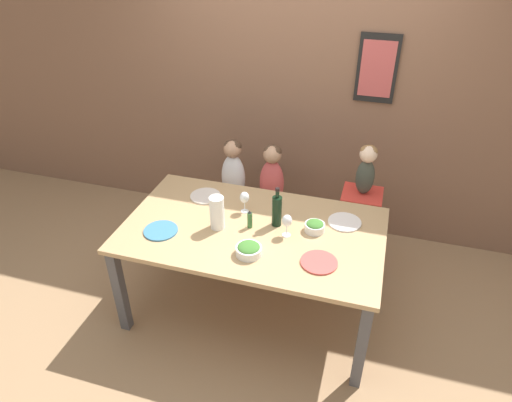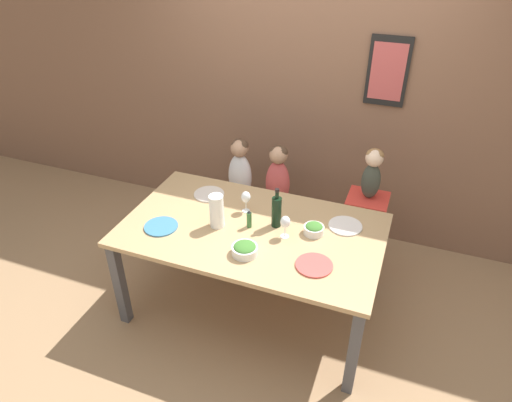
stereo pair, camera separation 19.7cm
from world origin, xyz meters
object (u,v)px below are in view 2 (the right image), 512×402
object	(u,v)px
wine_bottle	(277,211)
paper_towel_roll	(217,211)
person_child_center	(278,175)
dinner_plate_front_left	(161,226)
chair_right_highchair	(365,215)
dinner_plate_back_right	(345,226)
dinner_plate_front_right	(314,265)
wine_glass_near	(285,222)
person_baby_right	(373,170)
chair_far_left	(241,205)
chair_far_center	(277,212)
dinner_plate_back_left	(209,194)
wine_glass_far	(246,198)
salad_bowl_large	(245,249)
person_child_left	(240,168)
salad_bowl_small	(314,229)

from	to	relation	value
wine_bottle	paper_towel_roll	xyz separation A→B (m)	(-0.39, -0.15, 0.00)
person_child_center	dinner_plate_front_left	size ratio (longest dim) A/B	2.39
chair_right_highchair	dinner_plate_back_right	world-z (taller)	dinner_plate_back_right
dinner_plate_front_right	wine_glass_near	bearing A→B (deg)	139.83
person_baby_right	chair_far_left	bearing A→B (deg)	-179.92
chair_far_center	person_child_center	size ratio (longest dim) A/B	0.82
paper_towel_roll	wine_glass_near	distance (m)	0.49
chair_right_highchair	dinner_plate_back_left	world-z (taller)	dinner_plate_back_left
wine_glass_near	dinner_plate_back_left	size ratio (longest dim) A/B	0.70
wine_bottle	dinner_plate_front_right	bearing A→B (deg)	-42.08
chair_right_highchair	wine_bottle	xyz separation A→B (m)	(-0.55, -0.70, 0.35)
paper_towel_roll	dinner_plate_back_right	distance (m)	0.92
chair_right_highchair	person_child_center	size ratio (longest dim) A/B	1.26
wine_glass_far	wine_bottle	bearing A→B (deg)	-19.05
dinner_plate_front_right	chair_far_center	bearing A→B (deg)	119.69
person_child_center	dinner_plate_front_right	distance (m)	1.18
paper_towel_roll	wine_glass_near	xyz separation A→B (m)	(0.49, 0.05, -0.00)
chair_right_highchair	wine_glass_far	bearing A→B (deg)	-143.69
dinner_plate_front_right	paper_towel_roll	bearing A→B (deg)	166.68
chair_far_left	dinner_plate_back_left	bearing A→B (deg)	-96.89
wine_glass_near	dinner_plate_back_right	distance (m)	0.47
chair_far_left	person_baby_right	world-z (taller)	person_baby_right
chair_far_center	person_baby_right	xyz separation A→B (m)	(0.77, 0.00, 0.59)
chair_far_left	wine_bottle	bearing A→B (deg)	-50.73
chair_right_highchair	person_baby_right	bearing A→B (deg)	90.00
chair_right_highchair	salad_bowl_large	distance (m)	1.28
person_child_center	salad_bowl_large	xyz separation A→B (m)	(0.13, -1.07, 0.04)
salad_bowl_large	dinner_plate_back_left	xyz separation A→B (m)	(-0.54, 0.58, -0.03)
chair_far_center	paper_towel_roll	world-z (taller)	paper_towel_roll
paper_towel_roll	dinner_plate_front_left	size ratio (longest dim) A/B	1.04
person_child_left	salad_bowl_small	distance (m)	1.10
chair_right_highchair	salad_bowl_large	xyz separation A→B (m)	(-0.64, -1.07, 0.27)
person_child_center	dinner_plate_back_right	size ratio (longest dim) A/B	2.39
dinner_plate_front_right	person_baby_right	bearing A→B (deg)	79.80
person_child_center	dinner_plate_front_right	xyz separation A→B (m)	(0.59, -1.03, 0.01)
wine_glass_near	dinner_plate_back_right	size ratio (longest dim) A/B	0.70
person_child_center	dinner_plate_back_left	world-z (taller)	person_child_center
chair_right_highchair	person_baby_right	xyz separation A→B (m)	(0.00, 0.00, 0.43)
wine_bottle	paper_towel_roll	size ratio (longest dim) A/B	1.22
salad_bowl_small	chair_far_center	bearing A→B (deg)	125.50
person_baby_right	salad_bowl_small	world-z (taller)	person_baby_right
chair_far_center	chair_right_highchair	xyz separation A→B (m)	(0.77, 0.00, 0.16)
person_baby_right	dinner_plate_back_left	size ratio (longest dim) A/B	1.78
chair_far_center	person_child_left	size ratio (longest dim) A/B	0.82
wine_glass_near	chair_far_left	bearing A→B (deg)	129.81
salad_bowl_large	wine_glass_far	bearing A→B (deg)	110.87
person_child_center	dinner_plate_back_right	xyz separation A→B (m)	(0.69, -0.54, 0.01)
person_child_center	wine_glass_near	xyz separation A→B (m)	(0.32, -0.80, 0.12)
dinner_plate_back_left	dinner_plate_front_right	distance (m)	1.13
wine_glass_near	salad_bowl_large	bearing A→B (deg)	-124.99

